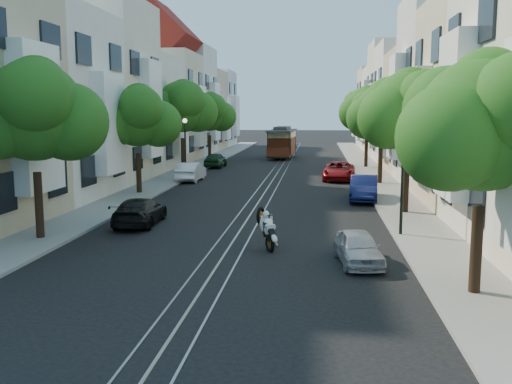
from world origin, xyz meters
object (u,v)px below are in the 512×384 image
(tree_w_a, at_px, (35,113))
(tree_w_c, at_px, (183,107))
(tree_w_d, at_px, (210,113))
(tree_e_b, at_px, (410,113))
(lamp_east, at_px, (403,163))
(parked_car_e_near, at_px, (358,248))
(cable_car, at_px, (282,141))
(parked_car_e_far, at_px, (339,171))
(tree_e_a, at_px, (486,127))
(parked_car_e_mid, at_px, (364,188))
(parked_car_w_far, at_px, (215,160))
(sportbike_rider, at_px, (266,227))
(tree_w_b, at_px, (138,118))
(parked_car_w_mid, at_px, (191,172))
(tree_e_d, at_px, (368,110))
(lamp_west, at_px, (185,139))
(parked_car_w_near, at_px, (140,211))
(tree_e_c, at_px, (383,114))

(tree_w_a, bearing_deg, tree_w_c, 90.00)
(tree_w_a, relative_size, tree_w_d, 1.03)
(tree_e_b, relative_size, lamp_east, 1.61)
(tree_e_b, height_order, parked_car_e_near, tree_e_b)
(cable_car, xyz_separation_m, parked_car_e_far, (5.12, -18.47, -1.10))
(lamp_east, distance_m, cable_car, 37.25)
(tree_e_a, relative_size, lamp_east, 1.51)
(parked_car_e_mid, height_order, parked_car_w_far, parked_car_e_mid)
(tree_w_a, bearing_deg, lamp_east, 8.57)
(parked_car_w_far, bearing_deg, tree_w_c, 74.69)
(cable_car, bearing_deg, sportbike_rider, -84.35)
(tree_w_b, xyz_separation_m, parked_car_w_mid, (1.54, 6.56, -3.75))
(tree_e_d, relative_size, parked_car_w_mid, 1.74)
(tree_w_b, bearing_deg, tree_w_c, 90.00)
(cable_car, bearing_deg, tree_w_c, -110.06)
(tree_e_b, xyz_separation_m, tree_e_d, (0.00, 22.00, 0.13))
(lamp_west, bearing_deg, parked_car_w_far, 85.11)
(tree_e_a, bearing_deg, sportbike_rider, 142.47)
(tree_w_d, distance_m, parked_car_e_near, 38.10)
(lamp_east, distance_m, parked_car_w_far, 28.85)
(parked_car_w_far, bearing_deg, parked_car_e_mid, 124.22)
(tree_e_a, height_order, parked_car_w_near, tree_e_a)
(tree_e_d, bearing_deg, sportbike_rider, -101.36)
(tree_w_d, distance_m, cable_car, 8.59)
(parked_car_e_mid, xyz_separation_m, parked_car_w_near, (-10.00, -7.75, -0.09))
(tree_e_b, distance_m, tree_w_b, 15.25)
(tree_e_b, xyz_separation_m, sportbike_rider, (-5.92, -7.45, -3.95))
(tree_e_b, xyz_separation_m, tree_w_a, (-14.40, -7.00, 0.00))
(tree_e_c, bearing_deg, tree_w_d, 131.99)
(tree_e_c, bearing_deg, lamp_east, -93.44)
(tree_w_b, height_order, parked_car_w_mid, tree_w_b)
(tree_e_c, relative_size, parked_car_w_mid, 1.66)
(parked_car_e_mid, xyz_separation_m, parked_car_w_mid, (-11.20, 7.53, -0.02))
(tree_w_a, bearing_deg, tree_e_c, 51.34)
(tree_e_d, height_order, parked_car_e_near, tree_e_d)
(tree_e_a, distance_m, tree_w_d, 41.57)
(tree_w_a, bearing_deg, tree_e_d, 63.59)
(parked_car_w_far, bearing_deg, lamp_east, 115.57)
(tree_w_d, xyz_separation_m, parked_car_w_near, (2.74, -30.72, -4.02))
(tree_e_a, relative_size, tree_w_a, 0.94)
(tree_w_d, distance_m, parked_car_e_far, 18.58)
(tree_e_b, bearing_deg, tree_w_b, 160.85)
(tree_w_c, height_order, tree_w_d, tree_w_c)
(tree_w_a, distance_m, parked_car_e_far, 23.70)
(tree_e_a, xyz_separation_m, parked_car_e_near, (-2.86, 2.92, -3.87))
(parked_car_w_near, bearing_deg, cable_car, -97.93)
(tree_e_c, relative_size, lamp_east, 1.57)
(tree_w_d, distance_m, parked_car_w_far, 7.18)
(tree_w_b, relative_size, lamp_west, 1.51)
(cable_car, distance_m, parked_car_e_far, 19.19)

